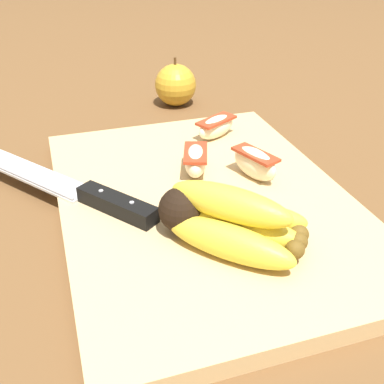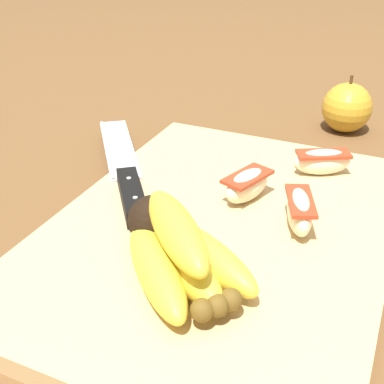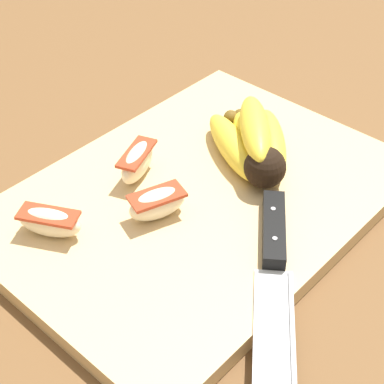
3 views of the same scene
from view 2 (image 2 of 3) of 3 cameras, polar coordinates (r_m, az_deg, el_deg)
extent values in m
plane|color=brown|center=(0.51, 2.47, -6.40)|extent=(6.00, 6.00, 0.00)
cube|color=tan|center=(0.52, 2.77, -4.39)|extent=(0.44, 0.32, 0.02)
sphere|color=black|center=(0.47, -4.36, -3.15)|extent=(0.05, 0.05, 0.05)
ellipsoid|color=yellow|center=(0.42, -3.96, -8.58)|extent=(0.12, 0.11, 0.03)
sphere|color=brown|center=(0.39, 1.11, -13.02)|extent=(0.02, 0.02, 0.02)
ellipsoid|color=yellow|center=(0.43, -1.27, -7.75)|extent=(0.11, 0.12, 0.03)
sphere|color=brown|center=(0.39, 2.80, -12.50)|extent=(0.02, 0.02, 0.02)
ellipsoid|color=yellow|center=(0.44, 1.31, -6.94)|extent=(0.09, 0.13, 0.03)
sphere|color=brown|center=(0.40, 4.29, -11.86)|extent=(0.02, 0.02, 0.02)
ellipsoid|color=yellow|center=(0.42, -1.72, -4.31)|extent=(0.11, 0.11, 0.04)
cube|color=silver|center=(0.67, -8.14, 4.88)|extent=(0.17, 0.14, 0.00)
cube|color=#99999E|center=(0.67, -9.46, 4.95)|extent=(0.14, 0.11, 0.00)
cube|color=black|center=(0.54, -6.70, -0.43)|extent=(0.09, 0.08, 0.02)
cylinder|color=#B2B2B7|center=(0.52, -6.46, -0.74)|extent=(0.01, 0.01, 0.00)
cylinder|color=#B2B2B7|center=(0.56, -7.04, 1.55)|extent=(0.01, 0.01, 0.00)
ellipsoid|color=#F4E5C1|center=(0.54, 6.14, 0.71)|extent=(0.07, 0.05, 0.03)
cube|color=#B2381E|center=(0.54, 6.20, 1.72)|extent=(0.06, 0.05, 0.00)
ellipsoid|color=#F4E5C1|center=(0.50, 11.86, -2.17)|extent=(0.07, 0.04, 0.04)
cube|color=#B2381E|center=(0.50, 12.00, -0.95)|extent=(0.06, 0.04, 0.00)
ellipsoid|color=#F4E5C1|center=(0.61, 14.30, 3.26)|extent=(0.05, 0.07, 0.03)
cube|color=#B2381E|center=(0.61, 14.42, 4.12)|extent=(0.05, 0.07, 0.00)
sphere|color=gold|center=(0.79, 16.85, 8.97)|extent=(0.07, 0.07, 0.07)
cylinder|color=#4C3319|center=(0.78, 17.30, 11.86)|extent=(0.00, 0.00, 0.01)
camera|label=1|loc=(0.30, -75.09, 9.47)|focal=44.49mm
camera|label=3|loc=(0.95, -10.02, 39.31)|focal=58.70mm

